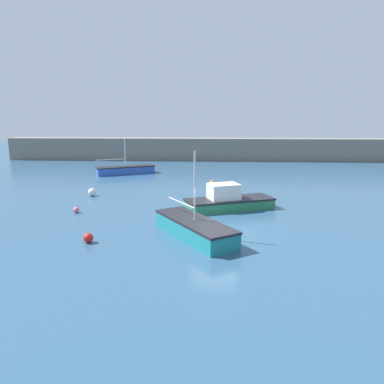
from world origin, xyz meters
name	(u,v)px	position (x,y,z in m)	size (l,w,h in m)	color
ground_plane	(214,233)	(0.00, 0.00, -0.10)	(120.00, 120.00, 0.20)	#2D5170
harbor_breakwater	(213,149)	(0.00, 30.56, 1.44)	(54.04, 2.52, 2.87)	slate
sailboat_twin_hulled	(126,170)	(-8.95, 18.56, 0.42)	(5.94, 3.85, 3.66)	#2D56B7
motorboat_with_cabin	(228,200)	(0.93, 4.84, 0.57)	(6.10, 3.87, 1.70)	#287A4C
sailboat_short_mast	(195,228)	(-1.01, -0.90, 0.46)	(4.53, 5.64, 4.39)	teal
mooring_buoy_pink	(76,210)	(-8.70, 3.42, 0.18)	(0.37, 0.37, 0.37)	#EA668C
mooring_buoy_white	(92,192)	(-9.20, 8.23, 0.30)	(0.59, 0.59, 0.59)	white
mooring_buoy_red	(88,238)	(-6.14, -2.01, 0.24)	(0.49, 0.49, 0.49)	red
mooring_buoy_orange	(212,183)	(-0.06, 12.34, 0.28)	(0.55, 0.55, 0.55)	orange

